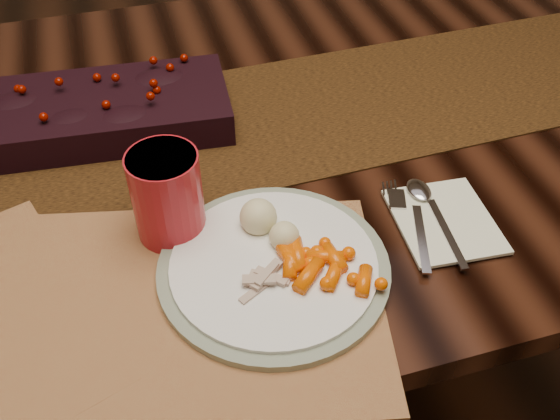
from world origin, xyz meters
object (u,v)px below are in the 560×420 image
object	(u,v)px
dining_table	(261,273)
baby_carrots	(329,269)
napkin	(444,221)
dinner_plate	(274,267)
placemat_main	(196,303)
red_cup	(167,195)
turkey_shreds	(260,282)
mashed_potatoes	(276,221)
centerpiece	(112,106)

from	to	relation	value
dining_table	baby_carrots	xyz separation A→B (m)	(0.00, -0.35, 0.41)
napkin	baby_carrots	bearing A→B (deg)	-159.35
dinner_plate	placemat_main	bearing A→B (deg)	-168.81
baby_carrots	napkin	world-z (taller)	baby_carrots
placemat_main	red_cup	bearing A→B (deg)	105.76
turkey_shreds	napkin	distance (m)	0.28
placemat_main	turkey_shreds	size ratio (longest dim) A/B	6.90
turkey_shreds	napkin	bearing A→B (deg)	10.02
turkey_shreds	mashed_potatoes	bearing A→B (deg)	61.21
dinner_plate	napkin	bearing A→B (deg)	4.16
mashed_potatoes	napkin	bearing A→B (deg)	-7.41
red_cup	dining_table	bearing A→B (deg)	49.57
dining_table	mashed_potatoes	world-z (taller)	mashed_potatoes
placemat_main	dinner_plate	size ratio (longest dim) A/B	1.54
mashed_potatoes	red_cup	distance (m)	0.15
dining_table	placemat_main	xyz separation A→B (m)	(-0.17, -0.33, 0.38)
dinner_plate	mashed_potatoes	distance (m)	0.06
mashed_potatoes	red_cup	size ratio (longest dim) A/B	0.69
dinner_plate	baby_carrots	xyz separation A→B (m)	(0.06, -0.04, 0.02)
baby_carrots	mashed_potatoes	distance (m)	0.10
centerpiece	red_cup	size ratio (longest dim) A/B	2.91
centerpiece	turkey_shreds	bearing A→B (deg)	-71.68
placemat_main	red_cup	xyz separation A→B (m)	(-0.01, 0.13, 0.07)
mashed_potatoes	napkin	distance (m)	0.24
dining_table	napkin	xyz separation A→B (m)	(0.19, -0.30, 0.38)
red_cup	centerpiece	bearing A→B (deg)	100.59
turkey_shreds	red_cup	xyz separation A→B (m)	(-0.09, 0.14, 0.04)
baby_carrots	red_cup	distance (m)	0.23
dinner_plate	turkey_shreds	size ratio (longest dim) A/B	4.48
mashed_potatoes	centerpiece	bearing A→B (deg)	118.49
placemat_main	mashed_potatoes	xyz separation A→B (m)	(0.12, 0.07, 0.04)
dinner_plate	turkey_shreds	bearing A→B (deg)	-130.89
turkey_shreds	dining_table	bearing A→B (deg)	75.84
dinner_plate	mashed_potatoes	bearing A→B (deg)	70.75
dining_table	red_cup	xyz separation A→B (m)	(-0.17, -0.20, 0.44)
placemat_main	mashed_potatoes	world-z (taller)	mashed_potatoes
centerpiece	baby_carrots	world-z (taller)	centerpiece
centerpiece	red_cup	xyz separation A→B (m)	(0.05, -0.27, 0.03)
placemat_main	baby_carrots	world-z (taller)	baby_carrots
dining_table	centerpiece	world-z (taller)	centerpiece
dining_table	turkey_shreds	size ratio (longest dim) A/B	26.85
dining_table	placemat_main	bearing A→B (deg)	-116.37
dinner_plate	baby_carrots	bearing A→B (deg)	-32.29
napkin	turkey_shreds	bearing A→B (deg)	-165.84
turkey_shreds	red_cup	world-z (taller)	red_cup
baby_carrots	mashed_potatoes	world-z (taller)	mashed_potatoes
baby_carrots	napkin	size ratio (longest dim) A/B	0.79
centerpiece	dinner_plate	bearing A→B (deg)	-66.81
dining_table	dinner_plate	world-z (taller)	dinner_plate
dining_table	turkey_shreds	xyz separation A→B (m)	(-0.09, -0.35, 0.40)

